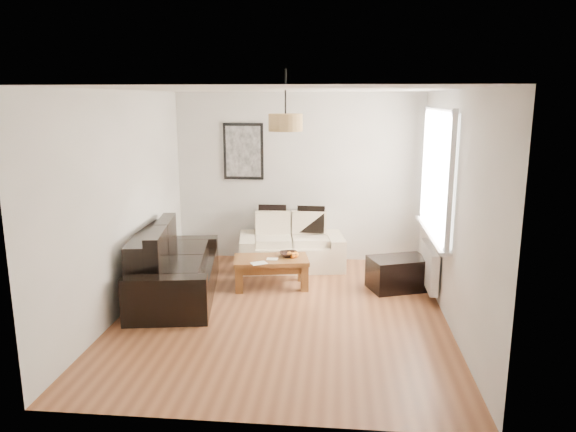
# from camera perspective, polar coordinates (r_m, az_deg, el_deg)

# --- Properties ---
(floor) EXTENTS (4.50, 4.50, 0.00)m
(floor) POSITION_cam_1_polar(r_m,az_deg,el_deg) (6.52, -0.52, -10.20)
(floor) COLOR brown
(floor) RESTS_ON ground
(ceiling) EXTENTS (3.80, 4.50, 0.00)m
(ceiling) POSITION_cam_1_polar(r_m,az_deg,el_deg) (6.02, -0.57, 13.31)
(ceiling) COLOR white
(ceiling) RESTS_ON floor
(wall_back) EXTENTS (3.80, 0.04, 2.60)m
(wall_back) POSITION_cam_1_polar(r_m,az_deg,el_deg) (8.34, 1.10, 4.11)
(wall_back) COLOR silver
(wall_back) RESTS_ON floor
(wall_front) EXTENTS (3.80, 0.04, 2.60)m
(wall_front) POSITION_cam_1_polar(r_m,az_deg,el_deg) (3.97, -3.99, -5.32)
(wall_front) COLOR silver
(wall_front) RESTS_ON floor
(wall_left) EXTENTS (0.04, 4.50, 2.60)m
(wall_left) POSITION_cam_1_polar(r_m,az_deg,el_deg) (6.61, -17.16, 1.34)
(wall_left) COLOR silver
(wall_left) RESTS_ON floor
(wall_right) EXTENTS (0.04, 4.50, 2.60)m
(wall_right) POSITION_cam_1_polar(r_m,az_deg,el_deg) (6.23, 17.11, 0.70)
(wall_right) COLOR silver
(wall_right) RESTS_ON floor
(window_bay) EXTENTS (0.14, 1.90, 1.60)m
(window_bay) POSITION_cam_1_polar(r_m,az_deg,el_deg) (6.95, 15.66, 4.47)
(window_bay) COLOR white
(window_bay) RESTS_ON wall_right
(radiator) EXTENTS (0.10, 0.90, 0.52)m
(radiator) POSITION_cam_1_polar(r_m,az_deg,el_deg) (7.21, 14.78, -5.17)
(radiator) COLOR white
(radiator) RESTS_ON wall_right
(poster) EXTENTS (0.62, 0.04, 0.87)m
(poster) POSITION_cam_1_polar(r_m,az_deg,el_deg) (8.37, -4.76, 6.86)
(poster) COLOR black
(poster) RESTS_ON wall_back
(pendant_shade) EXTENTS (0.40, 0.40, 0.20)m
(pendant_shade) POSITION_cam_1_polar(r_m,az_deg,el_deg) (6.32, -0.27, 9.91)
(pendant_shade) COLOR tan
(pendant_shade) RESTS_ON ceiling
(loveseat_cream) EXTENTS (1.65, 1.07, 0.77)m
(loveseat_cream) POSITION_cam_1_polar(r_m,az_deg,el_deg) (8.08, 0.37, -2.81)
(loveseat_cream) COLOR beige
(loveseat_cream) RESTS_ON floor
(sofa_leather) EXTENTS (1.26, 2.10, 0.85)m
(sofa_leather) POSITION_cam_1_polar(r_m,az_deg,el_deg) (7.03, -11.88, -5.06)
(sofa_leather) COLOR black
(sofa_leather) RESTS_ON floor
(coffee_table) EXTENTS (1.07, 0.71, 0.40)m
(coffee_table) POSITION_cam_1_polar(r_m,az_deg,el_deg) (7.29, -1.80, -6.00)
(coffee_table) COLOR brown
(coffee_table) RESTS_ON floor
(ottoman) EXTENTS (0.88, 0.72, 0.43)m
(ottoman) POSITION_cam_1_polar(r_m,az_deg,el_deg) (7.35, 11.66, -6.00)
(ottoman) COLOR black
(ottoman) RESTS_ON floor
(cushion_left) EXTENTS (0.42, 0.14, 0.42)m
(cushion_left) POSITION_cam_1_polar(r_m,az_deg,el_deg) (8.21, -1.68, -0.26)
(cushion_left) COLOR black
(cushion_left) RESTS_ON loveseat_cream
(cushion_right) EXTENTS (0.42, 0.15, 0.41)m
(cushion_right) POSITION_cam_1_polar(r_m,az_deg,el_deg) (8.16, 2.45, -0.37)
(cushion_right) COLOR black
(cushion_right) RESTS_ON loveseat_cream
(fruit_bowl) EXTENTS (0.30, 0.30, 0.06)m
(fruit_bowl) POSITION_cam_1_polar(r_m,az_deg,el_deg) (7.29, 0.09, -4.09)
(fruit_bowl) COLOR black
(fruit_bowl) RESTS_ON coffee_table
(orange_a) EXTENTS (0.08, 0.08, 0.07)m
(orange_a) POSITION_cam_1_polar(r_m,az_deg,el_deg) (7.21, 0.49, -4.19)
(orange_a) COLOR orange
(orange_a) RESTS_ON fruit_bowl
(orange_b) EXTENTS (0.09, 0.09, 0.08)m
(orange_b) POSITION_cam_1_polar(r_m,az_deg,el_deg) (7.24, 0.83, -4.12)
(orange_b) COLOR orange
(orange_b) RESTS_ON fruit_bowl
(orange_c) EXTENTS (0.07, 0.07, 0.07)m
(orange_c) POSITION_cam_1_polar(r_m,az_deg,el_deg) (7.27, 0.15, -4.06)
(orange_c) COLOR orange
(orange_c) RESTS_ON fruit_bowl
(papers) EXTENTS (0.24, 0.22, 0.01)m
(papers) POSITION_cam_1_polar(r_m,az_deg,el_deg) (7.01, -3.11, -5.02)
(papers) COLOR white
(papers) RESTS_ON coffee_table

